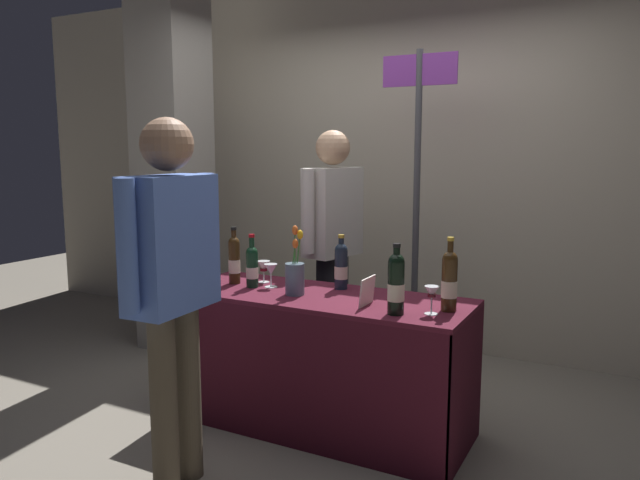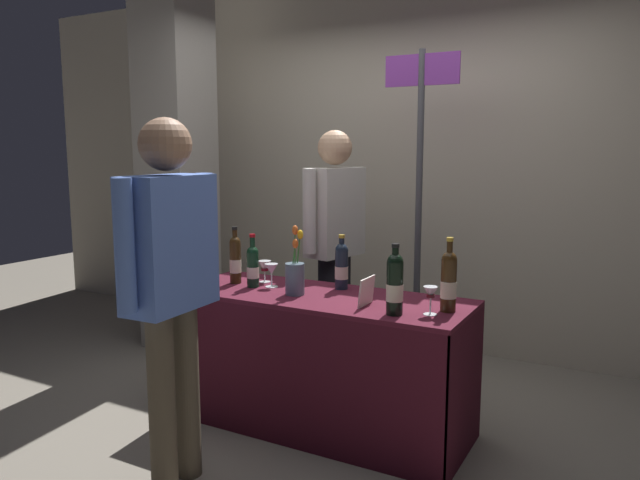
% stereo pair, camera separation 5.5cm
% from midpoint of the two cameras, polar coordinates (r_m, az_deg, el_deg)
% --- Properties ---
extents(ground_plane, '(12.00, 12.00, 0.00)m').
position_cam_midpoint_polar(ground_plane, '(3.57, -0.46, -16.93)').
color(ground_plane, gray).
extents(back_partition, '(7.94, 0.12, 2.86)m').
position_cam_midpoint_polar(back_partition, '(4.78, 9.20, 7.18)').
color(back_partition, '#B2A893').
rests_on(back_partition, ground_plane).
extents(concrete_pillar, '(0.45, 0.45, 3.22)m').
position_cam_midpoint_polar(concrete_pillar, '(4.81, -13.97, 9.17)').
color(concrete_pillar, gray).
rests_on(concrete_pillar, ground_plane).
extents(tasting_table, '(1.63, 0.61, 0.75)m').
position_cam_midpoint_polar(tasting_table, '(3.39, -0.47, -9.12)').
color(tasting_table, '#4C1423').
rests_on(tasting_table, ground_plane).
extents(featured_wine_bottle, '(0.08, 0.08, 0.34)m').
position_cam_midpoint_polar(featured_wine_bottle, '(2.92, 6.58, -4.01)').
color(featured_wine_bottle, black).
rests_on(featured_wine_bottle, tasting_table).
extents(display_bottle_0, '(0.07, 0.07, 0.31)m').
position_cam_midpoint_polar(display_bottle_0, '(3.50, -6.81, -2.39)').
color(display_bottle_0, black).
rests_on(display_bottle_0, tasting_table).
extents(display_bottle_1, '(0.08, 0.08, 0.36)m').
position_cam_midpoint_polar(display_bottle_1, '(3.03, 11.49, -3.68)').
color(display_bottle_1, '#38230F').
rests_on(display_bottle_1, tasting_table).
extents(display_bottle_2, '(0.07, 0.07, 0.33)m').
position_cam_midpoint_polar(display_bottle_2, '(3.61, -8.45, -1.78)').
color(display_bottle_2, '#38230F').
rests_on(display_bottle_2, tasting_table).
extents(display_bottle_3, '(0.07, 0.07, 0.31)m').
position_cam_midpoint_polar(display_bottle_3, '(3.43, 1.52, -2.38)').
color(display_bottle_3, '#192333').
rests_on(display_bottle_3, tasting_table).
extents(wine_glass_near_vendor, '(0.08, 0.08, 0.13)m').
position_cam_midpoint_polar(wine_glass_near_vendor, '(3.49, -5.07, -2.82)').
color(wine_glass_near_vendor, silver).
rests_on(wine_glass_near_vendor, tasting_table).
extents(wine_glass_mid, '(0.07, 0.07, 0.14)m').
position_cam_midpoint_polar(wine_glass_mid, '(2.96, 9.87, -4.93)').
color(wine_glass_mid, silver).
rests_on(wine_glass_mid, tasting_table).
extents(wine_glass_near_taster, '(0.08, 0.08, 0.13)m').
position_cam_midpoint_polar(wine_glass_near_taster, '(3.62, -5.72, -2.54)').
color(wine_glass_near_taster, silver).
rests_on(wine_glass_near_taster, tasting_table).
extents(flower_vase, '(0.10, 0.11, 0.38)m').
position_cam_midpoint_polar(flower_vase, '(3.31, -2.83, -3.32)').
color(flower_vase, slate).
rests_on(flower_vase, tasting_table).
extents(brochure_stand, '(0.02, 0.17, 0.14)m').
position_cam_midpoint_polar(brochure_stand, '(3.09, 3.92, -4.80)').
color(brochure_stand, silver).
rests_on(brochure_stand, tasting_table).
extents(vendor_presenter, '(0.29, 0.56, 1.66)m').
position_cam_midpoint_polar(vendor_presenter, '(4.07, 0.80, 0.86)').
color(vendor_presenter, black).
rests_on(vendor_presenter, ground_plane).
extents(taster_foreground_right, '(0.23, 0.61, 1.67)m').
position_cam_midpoint_polar(taster_foreground_right, '(2.76, -14.25, -2.78)').
color(taster_foreground_right, '#4C4233').
rests_on(taster_foreground_right, ground_plane).
extents(booth_signpost, '(0.50, 0.04, 2.17)m').
position_cam_midpoint_polar(booth_signpost, '(4.08, 8.66, 5.72)').
color(booth_signpost, '#47474C').
rests_on(booth_signpost, ground_plane).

